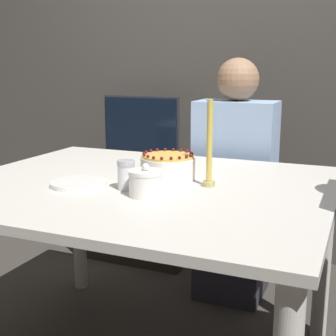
% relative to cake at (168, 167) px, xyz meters
% --- Properties ---
extents(wall_behind, '(8.00, 0.05, 2.60)m').
position_rel_cake_xyz_m(wall_behind, '(-0.07, 1.30, 0.48)').
color(wall_behind, '#4C4742').
rests_on(wall_behind, ground_plane).
extents(dining_table, '(1.38, 1.15, 0.78)m').
position_rel_cake_xyz_m(dining_table, '(-0.07, -0.10, -0.15)').
color(dining_table, beige).
rests_on(dining_table, ground_plane).
extents(cake, '(0.21, 0.21, 0.10)m').
position_rel_cake_xyz_m(cake, '(0.00, 0.00, 0.00)').
color(cake, white).
rests_on(cake, dining_table).
extents(sugar_bowl, '(0.11, 0.11, 0.11)m').
position_rel_cake_xyz_m(sugar_bowl, '(0.03, -0.26, -0.00)').
color(sugar_bowl, white).
rests_on(sugar_bowl, dining_table).
extents(sugar_shaker, '(0.06, 0.06, 0.10)m').
position_rel_cake_xyz_m(sugar_shaker, '(-0.07, -0.21, 0.01)').
color(sugar_shaker, white).
rests_on(sugar_shaker, dining_table).
extents(plate_stack, '(0.21, 0.21, 0.02)m').
position_rel_cake_xyz_m(plate_stack, '(-0.26, -0.22, -0.04)').
color(plate_stack, white).
rests_on(plate_stack, dining_table).
extents(candle, '(0.05, 0.05, 0.31)m').
position_rel_cake_xyz_m(candle, '(0.18, -0.05, 0.08)').
color(candle, tan).
rests_on(candle, dining_table).
extents(person_man_blue_shirt, '(0.40, 0.34, 1.24)m').
position_rel_cake_xyz_m(person_man_blue_shirt, '(0.08, 0.68, -0.28)').
color(person_man_blue_shirt, '#2D2D38').
rests_on(person_man_blue_shirt, ground_plane).
extents(side_cabinet, '(0.70, 0.50, 0.56)m').
position_rel_cake_xyz_m(side_cabinet, '(-0.61, 1.01, -0.55)').
color(side_cabinet, '#382D23').
rests_on(side_cabinet, ground_plane).
extents(tv_monitor, '(0.51, 0.10, 0.47)m').
position_rel_cake_xyz_m(tv_monitor, '(-0.61, 1.01, -0.03)').
color(tv_monitor, '#2D2D33').
rests_on(tv_monitor, side_cabinet).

